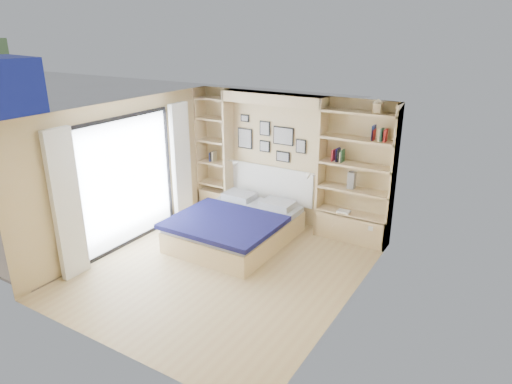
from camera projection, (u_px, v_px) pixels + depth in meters
The scene contains 8 objects.
ground at pixel (224, 269), 7.24m from camera, with size 4.50×4.50×0.00m, color tan.
room_shell at pixel (253, 176), 8.28m from camera, with size 4.50×4.50×4.50m.
bed at pixel (236, 226), 8.12m from camera, with size 1.80×2.39×1.07m.
photo_gallery at pixel (269, 139), 8.69m from camera, with size 1.48×0.02×0.82m.
reading_lamps at pixel (270, 168), 8.61m from camera, with size 1.92×0.12×0.15m.
shelf_decor at pixel (341, 147), 7.81m from camera, with size 3.54×0.23×2.03m.
deck at pixel (74, 222), 8.99m from camera, with size 3.20×4.00×0.05m, color #736355.
deck_chair at pixel (120, 195), 9.50m from camera, with size 0.66×0.79×0.69m.
Camera 1 is at (3.74, -5.19, 3.63)m, focal length 32.00 mm.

